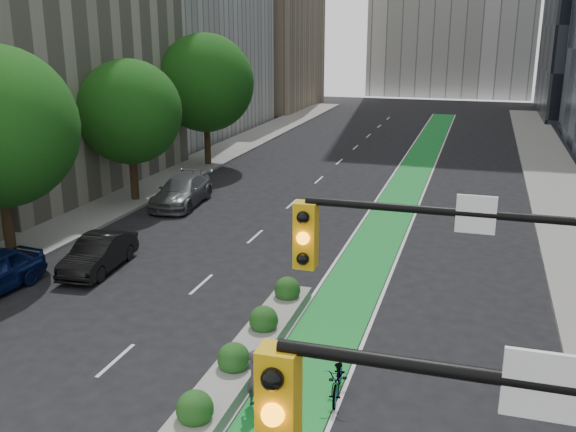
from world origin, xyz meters
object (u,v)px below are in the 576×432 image
Objects in this scene: median_planter at (247,350)px; parked_car_left_mid at (99,254)px; bicycle at (338,378)px; parked_car_left_far at (182,191)px; cyclist at (255,378)px.

median_planter is 9.70m from parked_car_left_mid.
parked_car_left_far reaches higher than bicycle.
cyclist is at bearing -42.92° from parked_car_left_mid.
median_planter is 6.43× the size of cyclist.
median_planter is 2.43× the size of parked_car_left_mid.
parked_car_left_far reaches higher than parked_car_left_mid.
parked_car_left_far is at bearing 91.99° from parked_car_left_mid.
bicycle is at bearing -57.40° from parked_car_left_far.
parked_car_left_mid reaches higher than median_planter.
cyclist is 0.30× the size of parked_car_left_far.
median_planter is 3.04m from bicycle.
cyclist is (0.99, -2.07, 0.43)m from median_planter.
parked_car_left_far is at bearing 121.91° from median_planter.
cyclist is 11.69m from parked_car_left_mid.
parked_car_left_far is (-12.25, 15.98, 0.27)m from bicycle.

